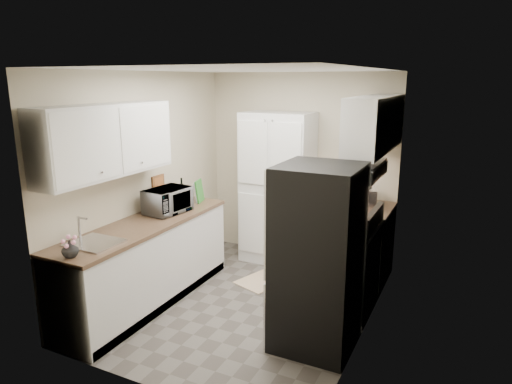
# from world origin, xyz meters

# --- Properties ---
(ground) EXTENTS (3.20, 3.20, 0.00)m
(ground) POSITION_xyz_m (0.00, 0.00, 0.00)
(ground) COLOR #56514C
(ground) RESTS_ON ground
(room_shell) EXTENTS (2.64, 3.24, 2.52)m
(room_shell) POSITION_xyz_m (-0.02, -0.01, 1.63)
(room_shell) COLOR beige
(room_shell) RESTS_ON ground
(pantry_cabinet) EXTENTS (0.90, 0.55, 2.00)m
(pantry_cabinet) POSITION_xyz_m (-0.20, 1.32, 1.00)
(pantry_cabinet) COLOR silver
(pantry_cabinet) RESTS_ON ground
(base_cabinet_left) EXTENTS (0.60, 2.30, 0.88)m
(base_cabinet_left) POSITION_xyz_m (-0.99, -0.43, 0.44)
(base_cabinet_left) COLOR silver
(base_cabinet_left) RESTS_ON ground
(countertop_left) EXTENTS (0.63, 2.33, 0.04)m
(countertop_left) POSITION_xyz_m (-0.99, -0.43, 0.90)
(countertop_left) COLOR brown
(countertop_left) RESTS_ON base_cabinet_left
(base_cabinet_right) EXTENTS (0.60, 0.80, 0.88)m
(base_cabinet_right) POSITION_xyz_m (0.99, 1.19, 0.44)
(base_cabinet_right) COLOR silver
(base_cabinet_right) RESTS_ON ground
(countertop_right) EXTENTS (0.63, 0.83, 0.04)m
(countertop_right) POSITION_xyz_m (0.99, 1.19, 0.90)
(countertop_right) COLOR brown
(countertop_right) RESTS_ON base_cabinet_right
(electric_range) EXTENTS (0.71, 0.78, 1.13)m
(electric_range) POSITION_xyz_m (0.97, 0.39, 0.48)
(electric_range) COLOR #B7B7BC
(electric_range) RESTS_ON ground
(refrigerator) EXTENTS (0.70, 0.72, 1.70)m
(refrigerator) POSITION_xyz_m (0.94, -0.41, 0.85)
(refrigerator) COLOR #B7B7BC
(refrigerator) RESTS_ON ground
(microwave) EXTENTS (0.40, 0.55, 0.28)m
(microwave) POSITION_xyz_m (-0.99, -0.02, 1.06)
(microwave) COLOR #A3A3A8
(microwave) RESTS_ON countertop_left
(wine_bottle) EXTENTS (0.07, 0.07, 0.28)m
(wine_bottle) POSITION_xyz_m (-1.11, 0.43, 1.06)
(wine_bottle) COLOR black
(wine_bottle) RESTS_ON countertop_left
(flower_vase) EXTENTS (0.18, 0.18, 0.15)m
(flower_vase) POSITION_xyz_m (-0.93, -1.49, 0.99)
(flower_vase) COLOR silver
(flower_vase) RESTS_ON countertop_left
(cutting_board) EXTENTS (0.07, 0.22, 0.28)m
(cutting_board) POSITION_xyz_m (-0.92, 0.54, 1.06)
(cutting_board) COLOR #338830
(cutting_board) RESTS_ON countertop_left
(toaster_oven) EXTENTS (0.45, 0.51, 0.25)m
(toaster_oven) POSITION_xyz_m (0.93, 1.18, 1.04)
(toaster_oven) COLOR #BDBCC1
(toaster_oven) RESTS_ON countertop_right
(fruit_basket) EXTENTS (0.34, 0.34, 0.12)m
(fruit_basket) POSITION_xyz_m (0.94, 1.18, 1.23)
(fruit_basket) COLOR orange
(fruit_basket) RESTS_ON toaster_oven
(kitchen_mat) EXTENTS (0.65, 0.82, 0.01)m
(kitchen_mat) POSITION_xyz_m (-0.05, 0.65, 0.01)
(kitchen_mat) COLOR #D6B591
(kitchen_mat) RESTS_ON ground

